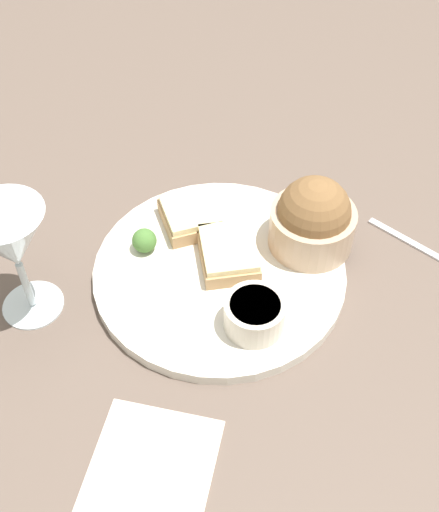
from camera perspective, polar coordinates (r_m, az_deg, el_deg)
The scene contains 9 objects.
ground_plane at distance 0.73m, azimuth -0.00°, elevation -1.78°, with size 4.00×4.00×0.00m, color brown.
dinner_plate at distance 0.72m, azimuth -0.00°, elevation -1.42°, with size 0.28×0.28×0.01m.
salad_bowl at distance 0.72m, azimuth 8.31°, elevation 3.24°, with size 0.10×0.10×0.09m.
sauce_ramekin at distance 0.65m, azimuth 3.14°, elevation -5.13°, with size 0.06×0.06×0.04m.
cheese_toast_near at distance 0.71m, azimuth 0.84°, elevation 0.22°, with size 0.10×0.10×0.03m.
cheese_toast_far at distance 0.76m, azimuth -2.62°, elevation 3.60°, with size 0.09×0.09×0.03m.
wine_glass at distance 0.66m, azimuth -18.02°, elevation 1.06°, with size 0.08×0.08×0.14m.
garnish at distance 0.73m, azimuth -6.70°, elevation 1.38°, with size 0.03×0.03×0.03m.
napkin at distance 0.60m, azimuth -6.36°, elevation -19.04°, with size 0.16×0.17×0.01m.
Camera 1 is at (0.31, -0.35, 0.56)m, focal length 45.00 mm.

